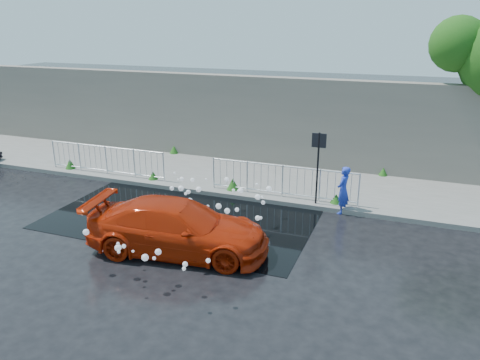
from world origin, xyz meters
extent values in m
plane|color=black|center=(0.00, 0.00, 0.00)|extent=(90.00, 90.00, 0.00)
cube|color=#62615D|center=(0.00, 5.00, 0.07)|extent=(30.00, 4.00, 0.15)
cube|color=#62615D|center=(0.00, 3.00, 0.08)|extent=(30.00, 0.25, 0.16)
cube|color=#6E665C|center=(0.00, 7.20, 1.90)|extent=(30.00, 0.60, 3.50)
cube|color=black|center=(0.50, 1.00, 0.01)|extent=(8.00, 5.00, 0.01)
cylinder|color=black|center=(4.20, 3.10, 1.25)|extent=(0.06, 0.06, 2.50)
cube|color=black|center=(4.20, 3.10, 2.25)|extent=(0.45, 0.04, 0.45)
sphere|color=#10410F|center=(8.00, 7.40, 5.00)|extent=(1.94, 1.94, 1.94)
cylinder|color=silver|center=(-6.50, 3.35, 0.70)|extent=(0.05, 0.05, 1.10)
cylinder|color=silver|center=(-1.50, 3.35, 0.70)|extent=(0.05, 0.05, 1.10)
cylinder|color=silver|center=(-4.00, 3.35, 1.22)|extent=(5.00, 0.04, 0.04)
cylinder|color=silver|center=(-4.00, 3.35, 0.27)|extent=(5.00, 0.04, 0.04)
cylinder|color=silver|center=(0.50, 3.35, 0.70)|extent=(0.05, 0.05, 1.10)
cylinder|color=silver|center=(5.50, 3.35, 0.70)|extent=(0.05, 0.05, 1.10)
cylinder|color=silver|center=(3.00, 3.35, 1.22)|extent=(5.00, 0.04, 0.04)
cylinder|color=silver|center=(3.00, 3.35, 0.27)|extent=(5.00, 0.04, 0.04)
cone|color=#1D4E14|center=(-5.80, 3.40, 0.34)|extent=(0.40, 0.40, 0.39)
cone|color=#1D4E14|center=(-2.00, 3.40, 0.30)|extent=(0.36, 0.36, 0.30)
cone|color=#1D4E14|center=(1.20, 3.40, 0.35)|extent=(0.44, 0.44, 0.41)
cone|color=#1D4E14|center=(4.80, 3.40, 0.30)|extent=(0.38, 0.38, 0.30)
cone|color=#1D4E14|center=(-3.00, 6.90, 0.32)|extent=(0.42, 0.42, 0.34)
cone|color=#1D4E14|center=(6.00, 6.90, 0.30)|extent=(0.34, 0.34, 0.31)
sphere|color=white|center=(0.35, 1.18, 0.83)|extent=(0.18, 0.18, 0.18)
sphere|color=white|center=(-0.25, 1.89, 1.05)|extent=(0.07, 0.07, 0.07)
sphere|color=white|center=(0.90, 0.68, 0.68)|extent=(0.17, 0.17, 0.17)
sphere|color=white|center=(1.30, 0.05, 0.53)|extent=(0.13, 0.13, 0.13)
sphere|color=white|center=(0.96, 1.17, 0.88)|extent=(0.17, 0.17, 0.17)
sphere|color=white|center=(2.40, 0.42, 0.42)|extent=(0.17, 0.17, 0.17)
sphere|color=white|center=(2.63, 1.77, 1.06)|extent=(0.08, 0.08, 0.08)
sphere|color=white|center=(3.03, 1.16, 0.74)|extent=(0.12, 0.12, 0.12)
sphere|color=white|center=(2.37, 0.19, 0.48)|extent=(0.13, 0.13, 0.13)
sphere|color=white|center=(1.54, 0.56, 0.64)|extent=(0.09, 0.09, 0.09)
sphere|color=white|center=(1.32, -0.07, 0.34)|extent=(0.06, 0.06, 0.06)
sphere|color=white|center=(-0.03, 1.28, 0.75)|extent=(0.14, 0.14, 0.14)
sphere|color=white|center=(1.78, 0.79, 0.59)|extent=(0.18, 0.18, 0.18)
sphere|color=white|center=(2.22, 1.27, 0.96)|extent=(0.06, 0.06, 0.06)
sphere|color=white|center=(2.26, 1.35, 0.94)|extent=(0.17, 0.17, 0.17)
sphere|color=white|center=(2.99, 1.85, 0.93)|extent=(0.18, 0.18, 0.18)
sphere|color=white|center=(1.63, 0.18, 0.36)|extent=(0.14, 0.14, 0.14)
sphere|color=white|center=(1.57, 1.96, 1.02)|extent=(0.16, 0.16, 0.16)
sphere|color=white|center=(2.47, -0.11, 0.23)|extent=(0.17, 0.17, 0.17)
sphere|color=white|center=(2.96, 1.28, 0.86)|extent=(0.08, 0.08, 0.08)
sphere|color=white|center=(2.90, 1.05, 0.93)|extent=(0.17, 0.17, 0.17)
sphere|color=white|center=(-0.04, 1.73, 0.91)|extent=(0.06, 0.06, 0.06)
sphere|color=white|center=(2.17, 0.50, 0.61)|extent=(0.17, 0.17, 0.17)
sphere|color=white|center=(0.61, 0.97, 0.76)|extent=(0.09, 0.09, 0.09)
sphere|color=white|center=(0.57, 1.55, 1.02)|extent=(0.13, 0.13, 0.13)
sphere|color=white|center=(0.67, 1.04, 0.80)|extent=(0.14, 0.14, 0.14)
sphere|color=white|center=(2.07, 1.26, 0.96)|extent=(0.10, 0.10, 0.10)
sphere|color=white|center=(1.76, -0.09, 0.21)|extent=(0.16, 0.16, 0.16)
sphere|color=white|center=(3.16, 0.58, 0.51)|extent=(0.10, 0.10, 0.10)
sphere|color=white|center=(2.04, 0.40, 0.49)|extent=(0.07, 0.07, 0.07)
sphere|color=white|center=(1.69, 0.04, 0.34)|extent=(0.13, 0.13, 0.13)
sphere|color=white|center=(2.41, 0.67, 0.61)|extent=(0.13, 0.13, 0.13)
sphere|color=white|center=(1.42, 0.08, 0.57)|extent=(0.14, 0.14, 0.14)
sphere|color=white|center=(3.06, 0.16, 0.47)|extent=(0.10, 0.10, 0.10)
sphere|color=white|center=(3.10, 0.46, 0.54)|extent=(0.15, 0.15, 0.15)
sphere|color=white|center=(0.39, 0.38, 0.49)|extent=(0.10, 0.10, 0.10)
sphere|color=white|center=(0.16, 1.61, 0.99)|extent=(0.13, 0.13, 0.13)
sphere|color=white|center=(0.90, 1.86, 0.98)|extent=(0.07, 0.07, 0.07)
sphere|color=white|center=(-0.04, -2.85, 1.05)|extent=(0.15, 0.15, 0.15)
sphere|color=white|center=(2.57, -2.91, 0.74)|extent=(0.12, 0.12, 0.12)
sphere|color=white|center=(1.81, -2.92, 0.74)|extent=(0.08, 0.08, 0.08)
sphere|color=white|center=(0.95, -2.80, 0.83)|extent=(0.10, 0.10, 0.10)
sphere|color=white|center=(3.20, -3.05, 1.02)|extent=(0.10, 0.10, 0.10)
sphere|color=white|center=(1.69, -3.10, 0.83)|extent=(0.16, 0.16, 0.16)
sphere|color=white|center=(0.96, -3.03, 1.01)|extent=(0.07, 0.07, 0.07)
sphere|color=white|center=(0.81, -2.01, 0.22)|extent=(0.12, 0.12, 0.12)
sphere|color=white|center=(0.77, -2.79, 0.75)|extent=(0.16, 0.16, 0.16)
sphere|color=white|center=(-0.14, -2.25, 0.24)|extent=(0.08, 0.08, 0.08)
sphere|color=white|center=(1.79, -2.71, 0.80)|extent=(0.15, 0.15, 0.15)
sphere|color=white|center=(2.81, -3.41, 0.94)|extent=(0.09, 0.09, 0.09)
sphere|color=white|center=(1.24, -3.40, 1.03)|extent=(0.07, 0.07, 0.07)
sphere|color=white|center=(0.87, -2.36, 0.47)|extent=(0.07, 0.07, 0.07)
imported|color=#B32207|center=(1.47, -1.17, 0.69)|extent=(4.95, 2.56, 1.37)
imported|color=#273DC3|center=(5.06, 3.00, 0.76)|extent=(0.49, 0.63, 1.52)
camera|label=1|loc=(6.88, -10.93, 5.75)|focal=35.00mm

